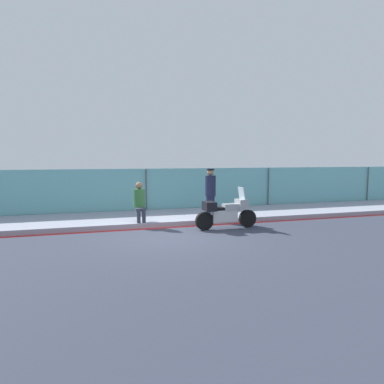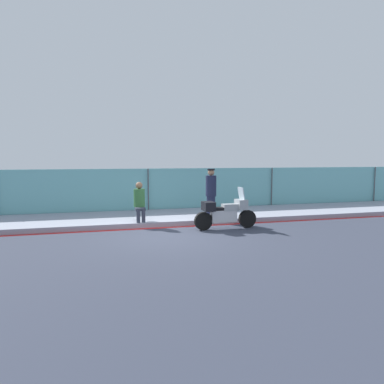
{
  "view_description": "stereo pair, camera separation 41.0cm",
  "coord_description": "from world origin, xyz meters",
  "views": [
    {
      "loc": [
        -2.28,
        -10.13,
        2.39
      ],
      "look_at": [
        1.22,
        1.6,
        1.18
      ],
      "focal_mm": 32.0,
      "sensor_mm": 36.0,
      "label": 1
    },
    {
      "loc": [
        -1.88,
        -10.24,
        2.39
      ],
      "look_at": [
        1.22,
        1.6,
        1.18
      ],
      "focal_mm": 32.0,
      "sensor_mm": 36.0,
      "label": 2
    }
  ],
  "objects": [
    {
      "name": "motorcycle",
      "position": [
        2.1,
        0.53,
        0.56
      ],
      "size": [
        2.21,
        0.54,
        1.41
      ],
      "rotation": [
        0.0,
        0.0,
        0.03
      ],
      "color": "black",
      "rests_on": "ground_plane"
    },
    {
      "name": "person_seated_on_curb",
      "position": [
        -0.64,
        1.81,
        0.94
      ],
      "size": [
        0.4,
        0.71,
        1.37
      ],
      "color": "#2D3342",
      "rests_on": "sidewalk"
    },
    {
      "name": "ground_plane",
      "position": [
        0.0,
        0.0,
        0.0
      ],
      "size": [
        120.0,
        120.0,
        0.0
      ],
      "primitive_type": "plane",
      "color": "#333847"
    },
    {
      "name": "officer_standing",
      "position": [
        2.08,
        2.03,
        1.11
      ],
      "size": [
        0.4,
        0.4,
        1.82
      ],
      "color": "#191E38",
      "rests_on": "sidewalk"
    },
    {
      "name": "storefront_fence",
      "position": [
        0.0,
        4.45,
        0.97
      ],
      "size": [
        41.19,
        0.17,
        1.95
      ],
      "color": "#6BB2B7",
      "rests_on": "ground_plane"
    },
    {
      "name": "sidewalk",
      "position": [
        0.0,
        2.84,
        0.09
      ],
      "size": [
        43.36,
        3.04,
        0.18
      ],
      "color": "#8E93A3",
      "rests_on": "ground_plane"
    },
    {
      "name": "curb_paint_stripe",
      "position": [
        0.0,
        1.23,
        0.0
      ],
      "size": [
        43.36,
        0.18,
        0.01
      ],
      "color": "red",
      "rests_on": "ground_plane"
    }
  ]
}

